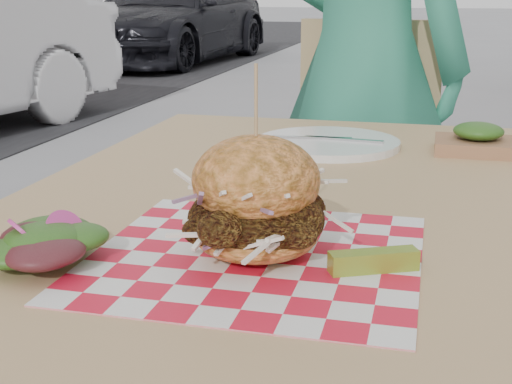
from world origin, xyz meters
TOP-DOWN VIEW (x-y plane):
  - diner at (-0.10, 1.20)m, footprint 0.72×0.61m
  - car_dark at (-3.60, 9.15)m, footprint 2.11×4.37m
  - patio_table at (-0.09, 0.18)m, footprint 0.80×1.20m
  - patio_chair at (-0.08, 1.27)m, footprint 0.43×0.44m
  - paper_liner at (-0.08, -0.08)m, footprint 0.36×0.36m
  - sandwich at (-0.08, -0.08)m, footprint 0.19×0.19m
  - pickle_spear at (0.05, -0.10)m, footprint 0.10×0.06m
  - side_salad at (-0.30, -0.16)m, footprint 0.14×0.14m
  - place_setting at (-0.09, 0.51)m, footprint 0.27×0.27m
  - kraft_tray at (0.18, 0.52)m, footprint 0.15×0.12m

SIDE VIEW (x-z plane):
  - patio_chair at x=-0.08m, z-range 0.08..1.03m
  - car_dark at x=-3.60m, z-range 0.00..1.23m
  - patio_table at x=-0.09m, z-range 0.30..1.05m
  - paper_liner at x=-0.08m, z-range 0.75..0.75m
  - place_setting at x=-0.09m, z-range 0.75..0.77m
  - pickle_spear at x=0.05m, z-range 0.75..0.77m
  - side_salad at x=-0.30m, z-range 0.74..0.79m
  - kraft_tray at x=0.18m, z-range 0.74..0.80m
  - sandwich at x=-0.08m, z-range 0.70..0.92m
  - diner at x=-0.10m, z-range 0.00..1.68m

